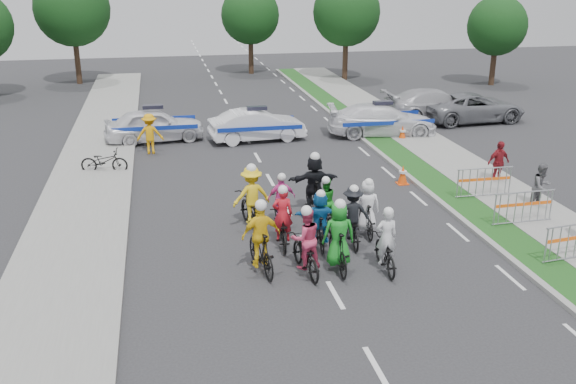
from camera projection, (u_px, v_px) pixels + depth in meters
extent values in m
plane|color=#28282B|center=(335.00, 295.00, 15.41)|extent=(90.00, 90.00, 0.00)
cube|color=gray|center=(445.00, 206.00, 20.97)|extent=(0.20, 60.00, 0.12)
cube|color=#194E19|center=(465.00, 205.00, 21.11)|extent=(1.20, 60.00, 0.11)
cube|color=gray|center=(514.00, 201.00, 21.44)|extent=(2.40, 60.00, 0.13)
cube|color=gray|center=(76.00, 234.00, 18.78)|extent=(3.00, 60.00, 0.13)
imported|color=black|center=(385.00, 253.00, 16.58)|extent=(0.71, 1.77, 0.91)
imported|color=silver|center=(386.00, 237.00, 16.37)|extent=(0.58, 0.40, 1.52)
sphere|color=white|center=(389.00, 212.00, 16.09)|extent=(0.26, 0.26, 0.26)
imported|color=black|center=(338.00, 249.00, 16.54)|extent=(0.60, 1.91, 1.13)
imported|color=#1A9125|center=(339.00, 233.00, 16.34)|extent=(0.85, 0.57, 1.70)
sphere|color=white|center=(340.00, 205.00, 16.03)|extent=(0.29, 0.29, 0.29)
imported|color=black|center=(305.00, 256.00, 16.37)|extent=(0.86, 1.91, 0.97)
imported|color=#CF3961|center=(306.00, 238.00, 16.16)|extent=(0.85, 0.70, 1.62)
sphere|color=white|center=(306.00, 211.00, 15.86)|extent=(0.28, 0.28, 0.28)
imported|color=black|center=(261.00, 251.00, 16.43)|extent=(0.84, 1.98, 1.15)
imported|color=yellow|center=(261.00, 235.00, 16.22)|extent=(1.07, 0.58, 1.73)
sphere|color=white|center=(261.00, 205.00, 15.91)|extent=(0.30, 0.30, 0.30)
imported|color=black|center=(352.00, 228.00, 18.14)|extent=(0.79, 1.81, 0.93)
imported|color=black|center=(353.00, 213.00, 17.94)|extent=(1.05, 0.67, 1.54)
sphere|color=white|center=(354.00, 189.00, 17.65)|extent=(0.27, 0.27, 0.27)
imported|color=black|center=(319.00, 230.00, 17.92)|extent=(0.61, 1.68, 0.99)
imported|color=#1663A9|center=(320.00, 217.00, 17.73)|extent=(1.41, 0.56, 1.48)
sphere|color=white|center=(321.00, 194.00, 17.46)|extent=(0.26, 0.26, 0.26)
imported|color=black|center=(282.00, 230.00, 17.99)|extent=(0.81, 1.86, 0.95)
imported|color=red|center=(283.00, 214.00, 17.78)|extent=(0.61, 0.44, 1.58)
sphere|color=white|center=(283.00, 190.00, 17.49)|extent=(0.27, 0.27, 0.27)
imported|color=black|center=(366.00, 218.00, 18.75)|extent=(0.61, 1.71, 1.01)
imported|color=white|center=(367.00, 205.00, 18.56)|extent=(0.78, 0.54, 1.51)
sphere|color=white|center=(369.00, 183.00, 18.28)|extent=(0.26, 0.26, 0.26)
imported|color=black|center=(324.00, 215.00, 19.22)|extent=(0.78, 1.70, 0.86)
imported|color=#198B1E|center=(325.00, 201.00, 19.02)|extent=(0.76, 0.63, 1.43)
sphere|color=white|center=(326.00, 180.00, 18.76)|extent=(0.25, 0.25, 0.25)
imported|color=black|center=(281.00, 210.00, 19.42)|extent=(0.58, 1.65, 0.97)
imported|color=#ED41AB|center=(282.00, 198.00, 19.23)|extent=(0.88, 0.42, 1.46)
sphere|color=white|center=(282.00, 177.00, 18.97)|extent=(0.25, 0.25, 0.25)
imported|color=black|center=(252.00, 211.00, 19.23)|extent=(1.06, 2.10, 1.06)
imported|color=yellow|center=(252.00, 195.00, 19.01)|extent=(1.24, 0.85, 1.76)
sphere|color=white|center=(251.00, 169.00, 18.68)|extent=(0.30, 0.30, 0.30)
imported|color=black|center=(314.00, 195.00, 20.42)|extent=(0.59, 1.95, 1.16)
imported|color=black|center=(314.00, 182.00, 20.21)|extent=(1.63, 0.55, 1.74)
sphere|color=white|center=(315.00, 157.00, 19.89)|extent=(0.30, 0.30, 0.30)
imported|color=silver|center=(154.00, 125.00, 28.76)|extent=(4.59, 2.35, 1.50)
imported|color=silver|center=(257.00, 125.00, 28.87)|extent=(4.43, 1.94, 1.42)
imported|color=silver|center=(382.00, 120.00, 29.79)|extent=(5.28, 2.78, 1.46)
imported|color=#B0AFB4|center=(435.00, 104.00, 32.89)|extent=(5.42, 2.29, 1.56)
imported|color=slate|center=(473.00, 107.00, 32.46)|extent=(5.39, 2.77, 1.46)
imported|color=#555459|center=(542.00, 187.00, 20.67)|extent=(0.88, 0.77, 1.52)
imported|color=maroon|center=(498.00, 163.00, 23.09)|extent=(0.99, 0.56, 1.58)
imported|color=orange|center=(150.00, 134.00, 26.83)|extent=(1.16, 0.74, 1.70)
cube|color=#F24C0C|center=(402.00, 183.00, 23.31)|extent=(0.40, 0.40, 0.03)
cone|color=#F24C0C|center=(403.00, 175.00, 23.20)|extent=(0.36, 0.36, 0.70)
cylinder|color=silver|center=(403.00, 172.00, 23.16)|extent=(0.29, 0.29, 0.08)
cube|color=#F24C0C|center=(402.00, 140.00, 29.11)|extent=(0.40, 0.40, 0.03)
cone|color=#F24C0C|center=(402.00, 133.00, 29.00)|extent=(0.36, 0.36, 0.70)
cylinder|color=silver|center=(403.00, 131.00, 28.97)|extent=(0.29, 0.29, 0.08)
imported|color=black|center=(104.00, 161.00, 24.41)|extent=(1.86, 0.93, 0.93)
cylinder|color=#382619|center=(345.00, 56.00, 44.30)|extent=(0.36, 0.36, 3.25)
sphere|color=#123813|center=(347.00, 12.00, 43.32)|extent=(4.55, 4.55, 4.55)
cylinder|color=#382619|center=(493.00, 64.00, 42.38)|extent=(0.36, 0.36, 2.75)
sphere|color=#123813|center=(497.00, 26.00, 41.56)|extent=(3.85, 3.85, 3.85)
cylinder|color=#382619|center=(77.00, 57.00, 42.71)|extent=(0.36, 0.36, 3.50)
sphere|color=#123813|center=(72.00, 8.00, 41.66)|extent=(4.90, 4.90, 4.90)
cylinder|color=#382619|center=(251.00, 53.00, 46.90)|extent=(0.36, 0.36, 3.00)
sphere|color=#123813|center=(250.00, 15.00, 46.01)|extent=(4.20, 4.20, 4.20)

